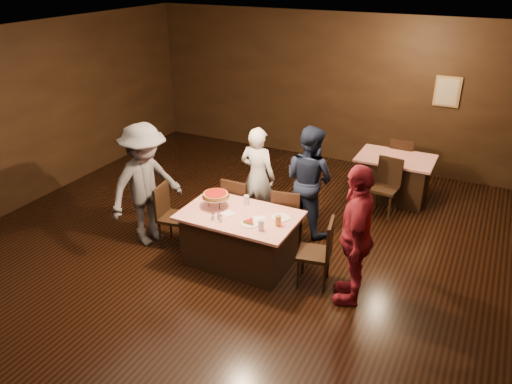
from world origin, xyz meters
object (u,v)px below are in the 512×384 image
(chair_end_right, at_px, (314,252))
(chair_back_near, at_px, (385,188))
(chair_end_left, at_px, (174,216))
(chair_back_far, at_px, (401,161))
(glass_amber, at_px, (278,221))
(main_table, at_px, (240,239))
(diner_grey_knit, at_px, (146,185))
(glass_front_right, at_px, (261,225))
(back_table, at_px, (394,177))
(diner_navy_hoodie, at_px, (309,180))
(glass_back, at_px, (246,200))
(pizza_stand, at_px, (216,195))
(chair_far_right, at_px, (288,216))
(diner_white_jacket, at_px, (258,177))
(plate_empty, at_px, (281,218))
(diner_red_shirt, at_px, (356,235))
(chair_far_left, at_px, (240,205))

(chair_end_right, height_order, chair_back_near, same)
(chair_end_left, relative_size, chair_back_far, 1.00)
(glass_amber, bearing_deg, main_table, 175.24)
(diner_grey_knit, distance_m, glass_front_right, 1.97)
(back_table, xyz_separation_m, chair_back_near, (0.00, -0.70, 0.09))
(main_table, height_order, diner_navy_hoodie, diner_navy_hoodie)
(glass_back, bearing_deg, pizza_stand, -144.46)
(main_table, height_order, back_table, same)
(chair_far_right, height_order, chair_back_near, same)
(back_table, xyz_separation_m, diner_grey_knit, (-2.95, -3.18, 0.55))
(chair_end_right, relative_size, diner_white_jacket, 0.59)
(diner_white_jacket, bearing_deg, chair_back_near, -144.12)
(diner_white_jacket, bearing_deg, chair_back_far, -123.78)
(chair_end_right, relative_size, plate_empty, 3.80)
(diner_red_shirt, bearing_deg, plate_empty, -116.15)
(chair_back_near, distance_m, diner_red_shirt, 2.52)
(diner_white_jacket, height_order, diner_red_shirt, diner_red_shirt)
(chair_back_far, xyz_separation_m, glass_back, (-1.49, -3.40, 0.37))
(chair_end_right, xyz_separation_m, diner_red_shirt, (0.54, -0.08, 0.44))
(glass_back, bearing_deg, diner_red_shirt, -12.65)
(main_table, distance_m, chair_back_near, 2.80)
(pizza_stand, distance_m, glass_amber, 1.01)
(back_table, bearing_deg, pizza_stand, -121.15)
(diner_white_jacket, bearing_deg, main_table, 105.82)
(plate_empty, xyz_separation_m, glass_back, (-0.60, 0.15, 0.06))
(chair_back_near, xyz_separation_m, diner_red_shirt, (0.20, -2.47, 0.44))
(glass_back, bearing_deg, diner_navy_hoodie, 61.06)
(main_table, distance_m, back_table, 3.41)
(glass_amber, bearing_deg, plate_empty, 104.04)
(glass_amber, bearing_deg, chair_end_left, 178.32)
(chair_end_left, height_order, chair_back_near, same)
(diner_navy_hoodie, xyz_separation_m, glass_amber, (0.10, -1.35, -0.02))
(chair_far_right, distance_m, diner_white_jacket, 0.89)
(chair_back_near, height_order, glass_back, chair_back_near)
(main_table, bearing_deg, diner_grey_knit, -176.96)
(chair_back_far, height_order, pizza_stand, pizza_stand)
(back_table, xyz_separation_m, chair_end_right, (-0.34, -3.10, 0.09))
(back_table, distance_m, diner_grey_knit, 4.37)
(chair_end_right, bearing_deg, chair_far_left, -127.77)
(diner_white_jacket, xyz_separation_m, glass_back, (0.26, -0.87, 0.03))
(chair_far_left, xyz_separation_m, pizza_stand, (0.00, -0.70, 0.48))
(chair_back_near, bearing_deg, diner_white_jacket, -139.13)
(chair_far_left, xyz_separation_m, chair_end_left, (-0.70, -0.75, 0.00))
(chair_far_right, relative_size, chair_back_near, 1.00)
(chair_back_near, distance_m, diner_grey_knit, 3.88)
(chair_far_left, relative_size, chair_back_near, 1.00)
(back_table, height_order, pizza_stand, pizza_stand)
(chair_end_right, xyz_separation_m, plate_empty, (-0.55, 0.15, 0.30))
(chair_back_far, relative_size, diner_red_shirt, 0.52)
(main_table, height_order, chair_end_left, chair_end_left)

